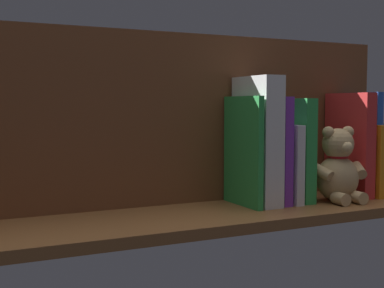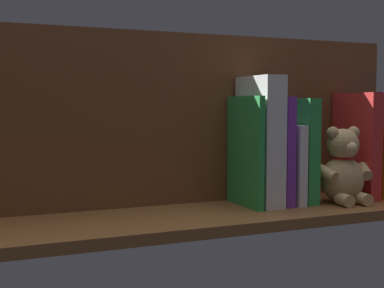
# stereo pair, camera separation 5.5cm
# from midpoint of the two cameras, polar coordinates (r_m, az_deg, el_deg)

# --- Properties ---
(ground_plane) EXTENTS (1.13, 0.26, 0.02)m
(ground_plane) POSITION_cam_midpoint_polar(r_m,az_deg,el_deg) (1.09, 1.45, -8.02)
(ground_plane) COLOR brown
(shelf_back_panel) EXTENTS (1.13, 0.02, 0.38)m
(shelf_back_panel) POSITION_cam_midpoint_polar(r_m,az_deg,el_deg) (1.17, -0.76, 2.72)
(shelf_back_panel) COLOR brown
(shelf_back_panel) RESTS_ON ground_plane
(book_0) EXTENTS (0.02, 0.12, 0.25)m
(book_0) POSITION_cam_midpoint_polar(r_m,az_deg,el_deg) (1.38, 19.74, 0.04)
(book_0) COLOR blue
(book_0) RESTS_ON ground_plane
(book_1) EXTENTS (0.02, 0.15, 0.17)m
(book_1) POSITION_cam_midpoint_polar(r_m,az_deg,el_deg) (1.35, 19.45, -1.69)
(book_1) COLOR orange
(book_1) RESTS_ON ground_plane
(book_2) EXTENTS (0.03, 0.15, 0.25)m
(book_2) POSITION_cam_midpoint_polar(r_m,az_deg,el_deg) (1.33, 18.44, -0.11)
(book_2) COLOR red
(book_2) RESTS_ON ground_plane
(teddy_bear) EXTENTS (0.14, 0.11, 0.17)m
(teddy_bear) POSITION_cam_midpoint_polar(r_m,az_deg,el_deg) (1.25, 17.24, -2.63)
(teddy_bear) COLOR tan
(teddy_bear) RESTS_ON ground_plane
(book_3) EXTENTS (0.03, 0.14, 0.24)m
(book_3) POSITION_cam_midpoint_polar(r_m,az_deg,el_deg) (1.23, 12.56, -0.65)
(book_3) COLOR green
(book_3) RESTS_ON ground_plane
(book_4) EXTENTS (0.02, 0.14, 0.18)m
(book_4) POSITION_cam_midpoint_polar(r_m,az_deg,el_deg) (1.22, 11.38, -2.09)
(book_4) COLOR silver
(book_4) RESTS_ON ground_plane
(book_5) EXTENTS (0.02, 0.14, 0.24)m
(book_5) POSITION_cam_midpoint_polar(r_m,az_deg,el_deg) (1.20, 10.25, -0.67)
(book_5) COLOR purple
(book_5) RESTS_ON ground_plane
(dictionary_thick_white) EXTENTS (0.05, 0.14, 0.28)m
(dictionary_thick_white) POSITION_cam_midpoint_polar(r_m,az_deg,el_deg) (1.17, 8.66, 0.33)
(dictionary_thick_white) COLOR white
(dictionary_thick_white) RESTS_ON ground_plane
(book_6) EXTENTS (0.01, 0.15, 0.24)m
(book_6) POSITION_cam_midpoint_polar(r_m,az_deg,el_deg) (1.16, 7.09, -0.80)
(book_6) COLOR green
(book_6) RESTS_ON ground_plane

